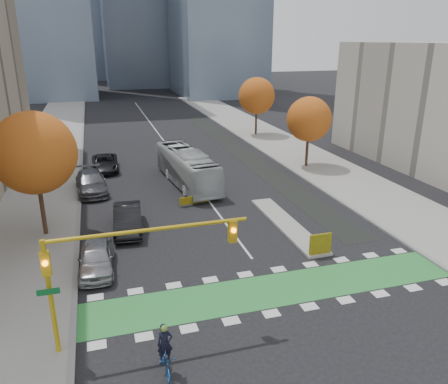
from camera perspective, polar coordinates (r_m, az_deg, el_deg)
ground at (r=22.27m, az=8.25°, el=-14.46°), size 300.00×300.00×0.00m
sidewalk_west at (r=39.02m, az=-23.45°, el=-0.59°), size 7.00×120.00×0.15m
sidewalk_east at (r=44.30m, az=13.55°, el=2.77°), size 7.00×120.00×0.15m
curb_west at (r=38.69m, az=-18.33°, el=-0.10°), size 0.30×120.00×0.16m
curb_east at (r=42.70m, az=9.46°, el=2.43°), size 0.30×120.00×0.16m
bike_crossing at (r=23.41m, az=6.71°, el=-12.53°), size 20.00×3.00×0.01m
centre_line at (r=58.55m, az=-8.17°, el=7.03°), size 0.15×70.00×0.01m
bike_lane_paint at (r=50.73m, az=2.01°, el=5.31°), size 2.50×50.00×0.01m
median_island at (r=30.92m, az=8.16°, el=-4.17°), size 1.60×10.00×0.16m
hazard_board at (r=26.75m, az=12.47°, el=-6.64°), size 1.40×0.12×1.30m
tree_west at (r=29.68m, az=-23.54°, el=4.68°), size 5.20×5.20×8.22m
tree_east_near at (r=44.23m, az=11.04°, el=9.31°), size 4.40×4.40×7.08m
tree_east_far at (r=58.86m, az=4.29°, el=12.41°), size 4.80×4.80×7.65m
traffic_signal_west at (r=18.15m, az=-14.07°, el=-8.44°), size 8.53×0.56×5.20m
cyclist at (r=18.18m, az=-7.64°, el=-20.52°), size 0.68×1.87×2.15m
bus at (r=38.91m, az=-4.84°, el=3.24°), size 3.83×11.41×3.12m
parked_car_a at (r=25.63m, az=-16.34°, el=-8.21°), size 2.12×4.76×1.59m
parked_car_b at (r=30.19m, az=-12.46°, el=-3.45°), size 2.21×5.30×1.71m
parked_car_c at (r=38.58m, az=-16.97°, el=1.21°), size 2.78×6.05×1.71m
parked_car_d at (r=44.67m, az=-15.31°, el=3.66°), size 2.63×5.49×1.51m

